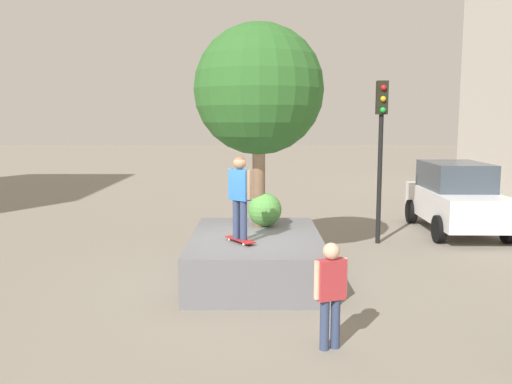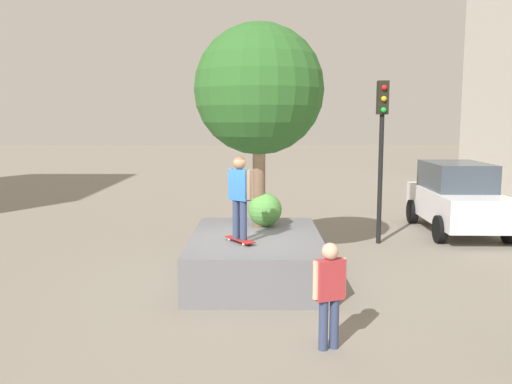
{
  "view_description": "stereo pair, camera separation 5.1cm",
  "coord_description": "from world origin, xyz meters",
  "px_view_note": "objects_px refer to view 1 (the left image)",
  "views": [
    {
      "loc": [
        10.56,
        0.24,
        3.25
      ],
      "look_at": [
        -0.35,
        0.25,
        1.78
      ],
      "focal_mm": 37.92,
      "sensor_mm": 36.0,
      "label": 1
    },
    {
      "loc": [
        10.56,
        0.29,
        3.25
      ],
      "look_at": [
        -0.35,
        0.25,
        1.78
      ],
      "focal_mm": 37.92,
      "sensor_mm": 36.0,
      "label": 2
    }
  ],
  "objects_px": {
    "planter_ledge": "(256,256)",
    "bystander_watching": "(331,288)",
    "plaza_tree": "(259,90)",
    "traffic_light_median": "(381,133)",
    "skateboarder": "(240,192)",
    "police_car": "(456,197)",
    "skateboard": "(240,240)"
  },
  "relations": [
    {
      "from": "police_car",
      "to": "traffic_light_median",
      "type": "xyz_separation_m",
      "value": [
        1.49,
        -2.57,
        1.88
      ]
    },
    {
      "from": "skateboard",
      "to": "bystander_watching",
      "type": "bearing_deg",
      "value": 25.25
    },
    {
      "from": "bystander_watching",
      "to": "plaza_tree",
      "type": "bearing_deg",
      "value": -167.63
    },
    {
      "from": "police_car",
      "to": "bystander_watching",
      "type": "distance_m",
      "value": 9.42
    },
    {
      "from": "skateboard",
      "to": "bystander_watching",
      "type": "distance_m",
      "value": 3.19
    },
    {
      "from": "skateboarder",
      "to": "police_car",
      "type": "relative_size",
      "value": 0.37
    },
    {
      "from": "planter_ledge",
      "to": "skateboarder",
      "type": "height_order",
      "value": "skateboarder"
    },
    {
      "from": "police_car",
      "to": "skateboard",
      "type": "bearing_deg",
      "value": -49.34
    },
    {
      "from": "plaza_tree",
      "to": "skateboard",
      "type": "relative_size",
      "value": 5.71
    },
    {
      "from": "planter_ledge",
      "to": "bystander_watching",
      "type": "height_order",
      "value": "bystander_watching"
    },
    {
      "from": "planter_ledge",
      "to": "police_car",
      "type": "relative_size",
      "value": 0.91
    },
    {
      "from": "plaza_tree",
      "to": "police_car",
      "type": "height_order",
      "value": "plaza_tree"
    },
    {
      "from": "planter_ledge",
      "to": "skateboarder",
      "type": "bearing_deg",
      "value": -24.49
    },
    {
      "from": "traffic_light_median",
      "to": "police_car",
      "type": "bearing_deg",
      "value": 120.11
    },
    {
      "from": "skateboarder",
      "to": "police_car",
      "type": "height_order",
      "value": "skateboarder"
    },
    {
      "from": "skateboarder",
      "to": "traffic_light_median",
      "type": "bearing_deg",
      "value": 136.71
    },
    {
      "from": "skateboarder",
      "to": "skateboard",
      "type": "bearing_deg",
      "value": -165.96
    },
    {
      "from": "skateboarder",
      "to": "police_car",
      "type": "xyz_separation_m",
      "value": [
        -5.25,
        6.11,
        -0.86
      ]
    },
    {
      "from": "bystander_watching",
      "to": "skateboarder",
      "type": "bearing_deg",
      "value": -154.75
    },
    {
      "from": "skateboard",
      "to": "bystander_watching",
      "type": "relative_size",
      "value": 0.5
    },
    {
      "from": "skateboarder",
      "to": "bystander_watching",
      "type": "distance_m",
      "value": 3.33
    },
    {
      "from": "skateboard",
      "to": "skateboarder",
      "type": "xyz_separation_m",
      "value": [
        0.0,
        0.0,
        0.94
      ]
    },
    {
      "from": "traffic_light_median",
      "to": "skateboarder",
      "type": "bearing_deg",
      "value": -43.29
    },
    {
      "from": "plaza_tree",
      "to": "bystander_watching",
      "type": "height_order",
      "value": "plaza_tree"
    },
    {
      "from": "planter_ledge",
      "to": "plaza_tree",
      "type": "xyz_separation_m",
      "value": [
        -0.93,
        0.06,
        3.44
      ]
    },
    {
      "from": "traffic_light_median",
      "to": "bystander_watching",
      "type": "height_order",
      "value": "traffic_light_median"
    },
    {
      "from": "planter_ledge",
      "to": "bystander_watching",
      "type": "distance_m",
      "value": 3.74
    },
    {
      "from": "planter_ledge",
      "to": "bystander_watching",
      "type": "relative_size",
      "value": 2.58
    },
    {
      "from": "planter_ledge",
      "to": "bystander_watching",
      "type": "xyz_separation_m",
      "value": [
        3.56,
        1.05,
        0.45
      ]
    },
    {
      "from": "plaza_tree",
      "to": "bystander_watching",
      "type": "bearing_deg",
      "value": 12.37
    },
    {
      "from": "plaza_tree",
      "to": "police_car",
      "type": "xyz_separation_m",
      "value": [
        -3.63,
        5.74,
        -2.86
      ]
    },
    {
      "from": "skateboard",
      "to": "plaza_tree",
      "type": "bearing_deg",
      "value": 167.0
    }
  ]
}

